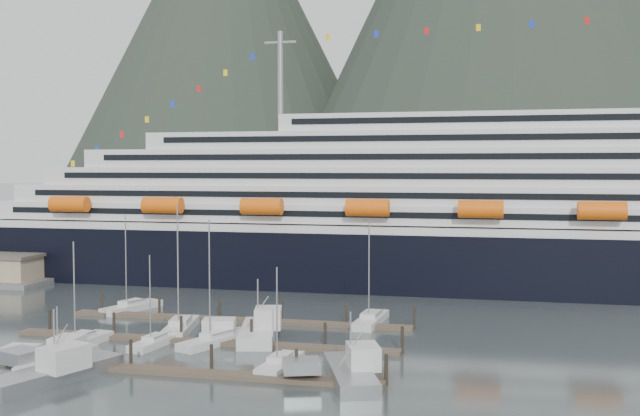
{
  "coord_description": "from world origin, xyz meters",
  "views": [
    {
      "loc": [
        28.91,
        -79.94,
        21.08
      ],
      "look_at": [
        5.24,
        22.0,
        15.38
      ],
      "focal_mm": 42.0,
      "sensor_mm": 36.0,
      "label": 1
    }
  ],
  "objects_px": {
    "sailboat_b": "(180,328)",
    "sailboat_d": "(216,340)",
    "sailboat_e": "(132,308)",
    "trawler_a": "(54,371)",
    "sailboat_c": "(155,343)",
    "sailboat_g": "(371,321)",
    "sailboat_h": "(280,365)",
    "trawler_d": "(349,372)",
    "cruise_ship": "(500,219)",
    "trawler_e": "(257,331)",
    "sailboat_a": "(80,343)",
    "trawler_b": "(57,359)"
  },
  "relations": [
    {
      "from": "sailboat_b",
      "to": "sailboat_d",
      "type": "distance_m",
      "value": 8.87
    },
    {
      "from": "sailboat_e",
      "to": "trawler_a",
      "type": "xyz_separation_m",
      "value": [
        9.54,
        -34.91,
        0.54
      ]
    },
    {
      "from": "sailboat_c",
      "to": "sailboat_g",
      "type": "height_order",
      "value": "sailboat_g"
    },
    {
      "from": "sailboat_h",
      "to": "trawler_d",
      "type": "height_order",
      "value": "sailboat_h"
    },
    {
      "from": "sailboat_h",
      "to": "trawler_a",
      "type": "bearing_deg",
      "value": 118.09
    },
    {
      "from": "sailboat_h",
      "to": "trawler_a",
      "type": "xyz_separation_m",
      "value": [
        -20.6,
        -9.21,
        0.57
      ]
    },
    {
      "from": "trawler_d",
      "to": "trawler_a",
      "type": "bearing_deg",
      "value": 83.22
    },
    {
      "from": "sailboat_c",
      "to": "sailboat_h",
      "type": "relative_size",
      "value": 1.0
    },
    {
      "from": "sailboat_d",
      "to": "sailboat_e",
      "type": "xyz_separation_m",
      "value": [
        -19.66,
        16.77,
        0.0
      ]
    },
    {
      "from": "sailboat_e",
      "to": "sailboat_h",
      "type": "distance_m",
      "value": 39.6
    },
    {
      "from": "cruise_ship",
      "to": "sailboat_g",
      "type": "height_order",
      "value": "cruise_ship"
    },
    {
      "from": "sailboat_c",
      "to": "sailboat_e",
      "type": "bearing_deg",
      "value": 41.25
    },
    {
      "from": "trawler_e",
      "to": "sailboat_g",
      "type": "bearing_deg",
      "value": -59.1
    },
    {
      "from": "sailboat_a",
      "to": "sailboat_d",
      "type": "xyz_separation_m",
      "value": [
        15.26,
        4.64,
        0.01
      ]
    },
    {
      "from": "sailboat_a",
      "to": "sailboat_h",
      "type": "relative_size",
      "value": 1.15
    },
    {
      "from": "cruise_ship",
      "to": "trawler_a",
      "type": "relative_size",
      "value": 14.2
    },
    {
      "from": "trawler_b",
      "to": "sailboat_c",
      "type": "bearing_deg",
      "value": -29.95
    },
    {
      "from": "sailboat_h",
      "to": "trawler_b",
      "type": "height_order",
      "value": "sailboat_h"
    },
    {
      "from": "sailboat_a",
      "to": "trawler_b",
      "type": "bearing_deg",
      "value": -155.71
    },
    {
      "from": "sailboat_a",
      "to": "trawler_d",
      "type": "bearing_deg",
      "value": -94.14
    },
    {
      "from": "trawler_b",
      "to": "sailboat_g",
      "type": "bearing_deg",
      "value": -46.98
    },
    {
      "from": "sailboat_g",
      "to": "sailboat_d",
      "type": "bearing_deg",
      "value": 138.05
    },
    {
      "from": "sailboat_d",
      "to": "sailboat_a",
      "type": "bearing_deg",
      "value": 129.42
    },
    {
      "from": "sailboat_d",
      "to": "trawler_d",
      "type": "xyz_separation_m",
      "value": [
        18.35,
        -11.72,
        0.52
      ]
    },
    {
      "from": "sailboat_e",
      "to": "trawler_e",
      "type": "distance_m",
      "value": 26.99
    },
    {
      "from": "sailboat_a",
      "to": "trawler_e",
      "type": "bearing_deg",
      "value": -59.0
    },
    {
      "from": "sailboat_a",
      "to": "trawler_a",
      "type": "relative_size",
      "value": 0.88
    },
    {
      "from": "sailboat_a",
      "to": "sailboat_c",
      "type": "relative_size",
      "value": 1.15
    },
    {
      "from": "cruise_ship",
      "to": "sailboat_c",
      "type": "bearing_deg",
      "value": -126.26
    },
    {
      "from": "trawler_d",
      "to": "sailboat_b",
      "type": "bearing_deg",
      "value": 36.42
    },
    {
      "from": "sailboat_c",
      "to": "trawler_e",
      "type": "xyz_separation_m",
      "value": [
        10.64,
        6.19,
        0.61
      ]
    },
    {
      "from": "sailboat_c",
      "to": "sailboat_d",
      "type": "height_order",
      "value": "sailboat_d"
    },
    {
      "from": "sailboat_b",
      "to": "sailboat_c",
      "type": "distance_m",
      "value": 8.05
    },
    {
      "from": "sailboat_a",
      "to": "trawler_b",
      "type": "xyz_separation_m",
      "value": [
        2.73,
        -9.18,
        0.49
      ]
    },
    {
      "from": "trawler_a",
      "to": "cruise_ship",
      "type": "bearing_deg",
      "value": -12.17
    },
    {
      "from": "sailboat_a",
      "to": "cruise_ship",
      "type": "bearing_deg",
      "value": -32.88
    },
    {
      "from": "sailboat_g",
      "to": "trawler_a",
      "type": "distance_m",
      "value": 42.69
    },
    {
      "from": "sailboat_c",
      "to": "trawler_a",
      "type": "bearing_deg",
      "value": 175.37
    },
    {
      "from": "cruise_ship",
      "to": "sailboat_g",
      "type": "xyz_separation_m",
      "value": [
        -17.01,
        -36.2,
        -11.61
      ]
    },
    {
      "from": "cruise_ship",
      "to": "sailboat_e",
      "type": "height_order",
      "value": "cruise_ship"
    },
    {
      "from": "trawler_a",
      "to": "sailboat_b",
      "type": "bearing_deg",
      "value": 12.05
    },
    {
      "from": "sailboat_e",
      "to": "sailboat_h",
      "type": "height_order",
      "value": "sailboat_e"
    },
    {
      "from": "sailboat_g",
      "to": "trawler_a",
      "type": "relative_size",
      "value": 0.99
    },
    {
      "from": "cruise_ship",
      "to": "trawler_d",
      "type": "bearing_deg",
      "value": -103.1
    },
    {
      "from": "sailboat_g",
      "to": "trawler_e",
      "type": "relative_size",
      "value": 1.11
    },
    {
      "from": "sailboat_b",
      "to": "trawler_d",
      "type": "relative_size",
      "value": 1.26
    },
    {
      "from": "sailboat_e",
      "to": "sailboat_a",
      "type": "bearing_deg",
      "value": -149.9
    },
    {
      "from": "sailboat_e",
      "to": "sailboat_g",
      "type": "height_order",
      "value": "sailboat_g"
    },
    {
      "from": "sailboat_b",
      "to": "trawler_e",
      "type": "bearing_deg",
      "value": -111.34
    },
    {
      "from": "sailboat_b",
      "to": "trawler_a",
      "type": "bearing_deg",
      "value": 160.83
    }
  ]
}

